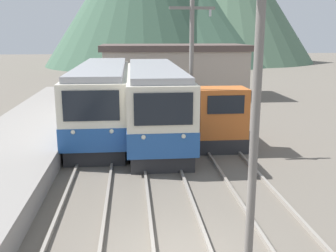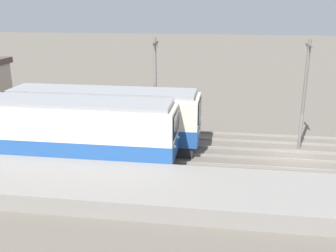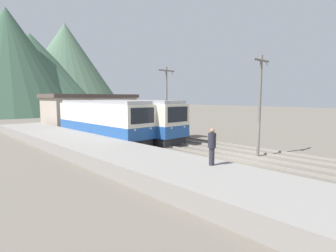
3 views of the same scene
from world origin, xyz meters
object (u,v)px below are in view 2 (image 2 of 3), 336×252
(catenary_mast_mid, at_px, (155,87))
(catenary_mast_near, at_px, (305,91))
(commuter_train_center, at_px, (104,121))
(shunting_locomotive, at_px, (137,117))
(commuter_train_left, at_px, (65,134))

(catenary_mast_mid, bearing_deg, catenary_mast_near, -90.00)
(commuter_train_center, bearing_deg, catenary_mast_mid, -63.83)
(catenary_mast_near, relative_size, catenary_mast_mid, 1.00)
(shunting_locomotive, xyz_separation_m, catenary_mast_near, (-1.49, -10.93, 2.55))
(commuter_train_left, bearing_deg, shunting_locomotive, -26.48)
(catenary_mast_mid, bearing_deg, commuter_train_left, 133.72)
(catenary_mast_mid, bearing_deg, commuter_train_center, 116.17)
(shunting_locomotive, bearing_deg, commuter_train_left, 153.52)
(commuter_train_left, relative_size, shunting_locomotive, 2.65)
(commuter_train_center, xyz_separation_m, shunting_locomotive, (3.00, -1.45, -0.55))
(commuter_train_left, relative_size, catenary_mast_near, 1.88)
(commuter_train_center, distance_m, catenary_mast_near, 12.64)
(commuter_train_left, bearing_deg, catenary_mast_near, -72.69)
(shunting_locomotive, relative_size, catenary_mast_near, 0.71)
(commuter_train_center, bearing_deg, catenary_mast_near, -83.06)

